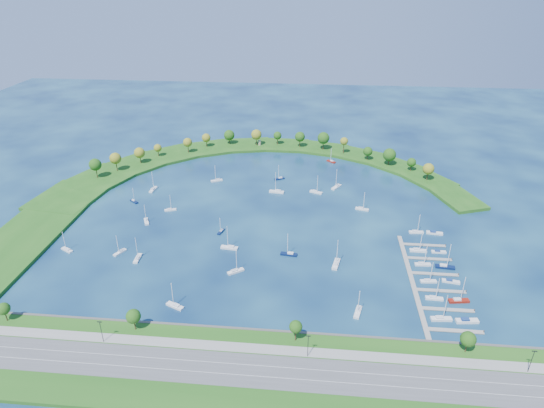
# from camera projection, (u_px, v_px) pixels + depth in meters

# --- Properties ---
(ground) EXTENTS (700.00, 700.00, 0.00)m
(ground) POSITION_uv_depth(u_px,v_px,m) (263.00, 213.00, 281.26)
(ground) COLOR #07163D
(ground) RESTS_ON ground
(south_shoreline) EXTENTS (420.00, 43.10, 11.60)m
(south_shoreline) POSITION_uv_depth(u_px,v_px,m) (226.00, 367.00, 171.90)
(south_shoreline) COLOR #1D5015
(south_shoreline) RESTS_ON ground
(breakwater) EXTENTS (286.74, 247.64, 2.00)m
(breakwater) POSITION_uv_depth(u_px,v_px,m) (205.00, 177.00, 327.93)
(breakwater) COLOR #1D5015
(breakwater) RESTS_ON ground
(breakwater_trees) EXTENTS (235.34, 87.66, 14.42)m
(breakwater_trees) POSITION_uv_depth(u_px,v_px,m) (265.00, 147.00, 354.39)
(breakwater_trees) COLOR #382314
(breakwater_trees) RESTS_ON breakwater
(harbor_tower) EXTENTS (2.60, 2.60, 4.06)m
(harbor_tower) POSITION_uv_depth(u_px,v_px,m) (260.00, 143.00, 381.55)
(harbor_tower) COLOR gray
(harbor_tower) RESTS_ON breakwater
(dock_system) EXTENTS (24.28, 82.00, 1.60)m
(dock_system) POSITION_uv_depth(u_px,v_px,m) (428.00, 282.00, 219.79)
(dock_system) COLOR gray
(dock_system) RESTS_ON ground
(moored_boat_0) EXTENTS (7.37, 4.20, 10.45)m
(moored_boat_0) POSITION_uv_depth(u_px,v_px,m) (170.00, 209.00, 284.06)
(moored_boat_0) COLOR silver
(moored_boat_0) RESTS_ON ground
(moored_boat_1) EXTENTS (9.43, 3.65, 13.50)m
(moored_boat_1) POSITION_uv_depth(u_px,v_px,m) (230.00, 247.00, 245.62)
(moored_boat_1) COLOR silver
(moored_boat_1) RESTS_ON ground
(moored_boat_2) EXTENTS (7.43, 5.40, 10.83)m
(moored_boat_2) POSITION_uv_depth(u_px,v_px,m) (279.00, 178.00, 325.76)
(moored_boat_2) COLOR #0A183F
(moored_boat_2) RESTS_ON ground
(moored_boat_3) EXTENTS (8.18, 5.57, 11.79)m
(moored_boat_3) POSITION_uv_depth(u_px,v_px,m) (217.00, 180.00, 322.87)
(moored_boat_3) COLOR silver
(moored_boat_3) RESTS_ON ground
(moored_boat_4) EXTENTS (3.56, 9.04, 12.93)m
(moored_boat_4) POSITION_uv_depth(u_px,v_px,m) (153.00, 189.00, 309.63)
(moored_boat_4) COLOR silver
(moored_boat_4) RESTS_ON ground
(moored_boat_5) EXTENTS (8.81, 5.43, 12.56)m
(moored_boat_5) POSITION_uv_depth(u_px,v_px,m) (316.00, 192.00, 306.15)
(moored_boat_5) COLOR silver
(moored_boat_5) RESTS_ON ground
(moored_boat_6) EXTENTS (5.35, 8.19, 11.73)m
(moored_boat_6) POSITION_uv_depth(u_px,v_px,m) (146.00, 221.00, 271.10)
(moored_boat_6) COLOR silver
(moored_boat_6) RESTS_ON ground
(moored_boat_7) EXTENTS (8.72, 5.77, 12.52)m
(moored_boat_7) POSITION_uv_depth(u_px,v_px,m) (175.00, 305.00, 203.47)
(moored_boat_7) COLOR silver
(moored_boat_7) RESTS_ON ground
(moored_boat_8) EXTENTS (2.60, 8.43, 12.29)m
(moored_boat_8) POSITION_uv_depth(u_px,v_px,m) (138.00, 258.00, 236.60)
(moored_boat_8) COLOR silver
(moored_boat_8) RESTS_ON ground
(moored_boat_9) EXTENTS (3.49, 6.67, 9.44)m
(moored_boat_9) POSITION_uv_depth(u_px,v_px,m) (221.00, 231.00, 260.78)
(moored_boat_9) COLOR #0A183F
(moored_boat_9) RESTS_ON ground
(moored_boat_10) EXTENTS (8.14, 6.77, 12.27)m
(moored_boat_10) POSITION_uv_depth(u_px,v_px,m) (236.00, 271.00, 226.62)
(moored_boat_10) COLOR silver
(moored_boat_10) RESTS_ON ground
(moored_boat_11) EXTENTS (6.51, 5.62, 9.94)m
(moored_boat_11) POSITION_uv_depth(u_px,v_px,m) (134.00, 201.00, 294.28)
(moored_boat_11) COLOR #0A183F
(moored_boat_11) RESTS_ON ground
(moored_boat_12) EXTENTS (9.99, 4.02, 14.28)m
(moored_boat_12) POSITION_uv_depth(u_px,v_px,m) (277.00, 191.00, 306.51)
(moored_boat_12) COLOR silver
(moored_boat_12) RESTS_ON ground
(moored_boat_13) EXTENTS (8.87, 3.47, 12.70)m
(moored_boat_13) POSITION_uv_depth(u_px,v_px,m) (289.00, 254.00, 240.06)
(moored_boat_13) COLOR #0A183F
(moored_boat_13) RESTS_ON ground
(moored_boat_14) EXTENTS (7.13, 6.30, 10.97)m
(moored_boat_14) POSITION_uv_depth(u_px,v_px,m) (331.00, 161.00, 354.41)
(moored_boat_14) COLOR maroon
(moored_boat_14) RESTS_ON ground
(moored_boat_15) EXTENTS (8.43, 4.26, 11.93)m
(moored_boat_15) POSITION_uv_depth(u_px,v_px,m) (362.00, 208.00, 284.87)
(moored_boat_15) COLOR silver
(moored_boat_15) RESTS_ON ground
(moored_boat_16) EXTENTS (4.36, 8.67, 12.28)m
(moored_boat_16) POSITION_uv_depth(u_px,v_px,m) (358.00, 311.00, 199.99)
(moored_boat_16) COLOR silver
(moored_boat_16) RESTS_ON ground
(moored_boat_17) EXTENTS (4.66, 10.01, 14.20)m
(moored_boat_17) POSITION_uv_depth(u_px,v_px,m) (336.00, 264.00, 232.01)
(moored_boat_17) COLOR silver
(moored_boat_17) RESTS_ON ground
(moored_boat_18) EXTENTS (7.65, 5.58, 11.15)m
(moored_boat_18) POSITION_uv_depth(u_px,v_px,m) (67.00, 249.00, 243.77)
(moored_boat_18) COLOR silver
(moored_boat_18) RESTS_ON ground
(moored_boat_19) EXTENTS (5.39, 7.62, 11.04)m
(moored_boat_19) POSITION_uv_depth(u_px,v_px,m) (120.00, 252.00, 241.79)
(moored_boat_19) COLOR silver
(moored_boat_19) RESTS_ON ground
(moored_boat_20) EXTENTS (7.32, 9.33, 13.83)m
(moored_boat_20) POSITION_uv_depth(u_px,v_px,m) (336.00, 186.00, 313.23)
(moored_boat_20) COLOR silver
(moored_boat_20) RESTS_ON ground
(docked_boat_0) EXTENTS (8.98, 3.21, 12.94)m
(docked_boat_0) POSITION_uv_depth(u_px,v_px,m) (441.00, 318.00, 196.04)
(docked_boat_0) COLOR silver
(docked_boat_0) RESTS_ON ground
(docked_boat_1) EXTENTS (9.67, 3.69, 1.93)m
(docked_boat_1) POSITION_uv_depth(u_px,v_px,m) (467.00, 321.00, 194.98)
(docked_boat_1) COLOR silver
(docked_boat_1) RESTS_ON ground
(docked_boat_2) EXTENTS (7.88, 2.60, 11.42)m
(docked_boat_2) POSITION_uv_depth(u_px,v_px,m) (434.00, 298.00, 208.27)
(docked_boat_2) COLOR silver
(docked_boat_2) RESTS_ON ground
(docked_boat_3) EXTENTS (9.38, 3.80, 13.39)m
(docked_boat_3) POSITION_uv_depth(u_px,v_px,m) (459.00, 300.00, 206.64)
(docked_boat_3) COLOR maroon
(docked_boat_3) RESTS_ON ground
(docked_boat_4) EXTENTS (7.76, 2.79, 11.17)m
(docked_boat_4) POSITION_uv_depth(u_px,v_px,m) (428.00, 281.00, 219.57)
(docked_boat_4) COLOR silver
(docked_boat_4) RESTS_ON ground
(docked_boat_5) EXTENTS (8.39, 3.57, 1.66)m
(docked_boat_5) POSITION_uv_depth(u_px,v_px,m) (451.00, 281.00, 219.56)
(docked_boat_5) COLOR silver
(docked_boat_5) RESTS_ON ground
(docked_boat_6) EXTENTS (8.07, 2.82, 11.65)m
(docked_boat_6) POSITION_uv_depth(u_px,v_px,m) (423.00, 264.00, 232.01)
(docked_boat_6) COLOR silver
(docked_boat_6) RESTS_ON ground
(docked_boat_7) EXTENTS (9.59, 3.59, 13.77)m
(docked_boat_7) POSITION_uv_depth(u_px,v_px,m) (445.00, 266.00, 229.90)
(docked_boat_7) COLOR #0A183F
(docked_boat_7) RESTS_ON ground
(docked_boat_8) EXTENTS (8.75, 2.67, 12.77)m
(docked_boat_8) POSITION_uv_depth(u_px,v_px,m) (418.00, 250.00, 243.22)
(docked_boat_8) COLOR silver
(docked_boat_8) RESTS_ON ground
(docked_boat_9) EXTENTS (7.50, 2.15, 1.53)m
(docked_boat_9) POSITION_uv_depth(u_px,v_px,m) (439.00, 252.00, 242.33)
(docked_boat_9) COLOR silver
(docked_boat_9) RESTS_ON ground
(docked_boat_10) EXTENTS (8.04, 2.68, 11.64)m
(docked_boat_10) POSITION_uv_depth(u_px,v_px,m) (416.00, 232.00, 260.09)
(docked_boat_10) COLOR silver
(docked_boat_10) RESTS_ON ground
(docked_boat_11) EXTENTS (9.13, 3.58, 1.81)m
(docked_boat_11) POSITION_uv_depth(u_px,v_px,m) (434.00, 233.00, 259.36)
(docked_boat_11) COLOR silver
(docked_boat_11) RESTS_ON ground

